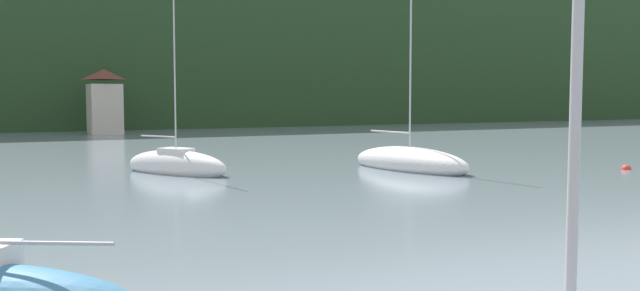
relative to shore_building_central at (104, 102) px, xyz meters
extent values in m
cube|color=#264223|center=(0.00, 35.95, 7.04)|extent=(352.00, 60.41, 20.72)
ellipsoid|color=#264223|center=(39.08, 51.05, 3.93)|extent=(246.40, 42.29, 57.78)
cube|color=beige|center=(0.00, 0.00, -0.70)|extent=(3.20, 4.52, 5.25)
pyramid|color=brown|center=(0.00, 0.00, 2.97)|extent=(3.36, 4.75, 1.12)
ellipsoid|color=white|center=(-2.37, -40.37, -2.94)|extent=(5.01, 6.65, 1.68)
cylinder|color=#B7B7BC|center=(-2.37, -40.37, 1.85)|extent=(0.08, 0.08, 8.67)
cylinder|color=#ADADB2|center=(-3.03, -39.28, -1.44)|extent=(1.38, 2.22, 0.07)
cube|color=silver|center=(-2.37, -40.37, -2.24)|extent=(1.78, 1.99, 0.48)
cylinder|color=#ADADB2|center=(-10.28, -62.62, -1.78)|extent=(2.45, 1.41, 0.07)
ellipsoid|color=white|center=(9.44, -44.15, -2.93)|extent=(4.04, 8.41, 1.72)
cylinder|color=#B7B7BC|center=(9.44, -44.15, 2.28)|extent=(0.10, 0.10, 9.48)
cylinder|color=#ADADB2|center=(9.12, -42.63, -1.32)|extent=(0.71, 3.06, 0.09)
sphere|color=red|center=(20.08, -49.24, -3.32)|extent=(0.53, 0.53, 0.53)
camera|label=1|loc=(-10.83, -74.66, 0.66)|focal=37.84mm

